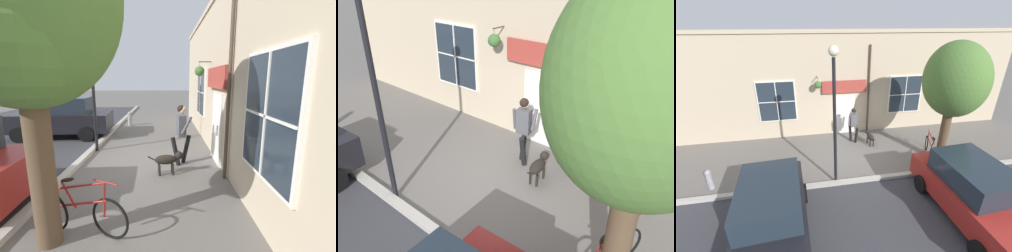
# 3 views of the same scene
# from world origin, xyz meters

# --- Properties ---
(ground_plane) EXTENTS (90.00, 90.00, 0.00)m
(ground_plane) POSITION_xyz_m (0.00, 0.00, 0.00)
(ground_plane) COLOR #66605B
(storefront_facade) EXTENTS (0.95, 18.00, 5.15)m
(storefront_facade) POSITION_xyz_m (-2.34, -0.01, 2.57)
(storefront_facade) COLOR #C6B293
(storefront_facade) RESTS_ON ground_plane
(pedestrian_walking) EXTENTS (0.65, 0.55, 1.79)m
(pedestrian_walking) POSITION_xyz_m (-1.06, 0.05, 1.09)
(pedestrian_walking) COLOR black
(pedestrian_walking) RESTS_ON ground_plane
(dog_on_leash) EXTENTS (1.00, 0.36, 0.65)m
(dog_on_leash) POSITION_xyz_m (-0.67, 0.79, 0.42)
(dog_on_leash) COLOR black
(dog_on_leash) RESTS_ON ground_plane
(street_tree_by_curb) EXTENTS (2.55, 2.29, 4.90)m
(street_tree_by_curb) POSITION_xyz_m (1.19, 3.42, 3.35)
(street_tree_by_curb) COLOR brown
(street_tree_by_curb) RESTS_ON ground_plane
(leaning_bicycle) EXTENTS (1.68, 0.55, 1.01)m
(leaning_bicycle) POSITION_xyz_m (0.79, 3.14, 0.38)
(leaning_bicycle) COLOR black
(leaning_bicycle) RESTS_ON ground_plane
(parked_car_nearest_curb) EXTENTS (4.39, 2.11, 1.75)m
(parked_car_nearest_curb) POSITION_xyz_m (3.95, -3.26, 0.88)
(parked_car_nearest_curb) COLOR black
(parked_car_nearest_curb) RESTS_ON ground_plane
(street_lamp) EXTENTS (0.32, 0.32, 4.86)m
(street_lamp) POSITION_xyz_m (1.86, -1.27, 3.17)
(street_lamp) COLOR black
(street_lamp) RESTS_ON ground_plane
(fire_hydrant) EXTENTS (0.34, 0.20, 0.77)m
(fire_hydrant) POSITION_xyz_m (1.38, -5.73, 0.40)
(fire_hydrant) COLOR #99999E
(fire_hydrant) RESTS_ON ground_plane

